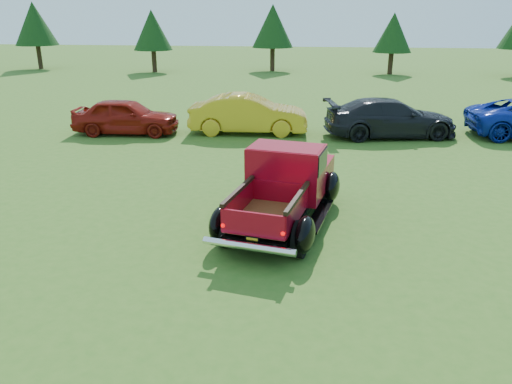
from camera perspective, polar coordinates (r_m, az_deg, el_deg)
name	(u,v)px	position (r m, az deg, el deg)	size (l,w,h in m)	color
ground	(273,239)	(10.44, 1.93, -5.38)	(120.00, 120.00, 0.00)	#335C1A
tree_far_west	(35,24)	(45.55, -23.96, 17.16)	(3.33, 3.33, 5.20)	#332114
tree_west	(152,30)	(40.52, -11.78, 17.65)	(2.94, 2.94, 4.60)	#332114
tree_mid_left	(273,26)	(40.60, 1.93, 18.43)	(3.20, 3.20, 5.00)	#332114
tree_mid_right	(393,33)	(39.76, 15.41, 17.14)	(2.82, 2.82, 4.40)	#332114
pickup_truck	(286,184)	(11.25, 3.44, 0.88)	(2.83, 4.78, 1.68)	black
show_car_red	(126,116)	(19.95, -14.64, 8.38)	(1.60, 3.99, 1.36)	maroon
show_car_yellow	(248,114)	(19.40, -0.87, 8.89)	(1.57, 4.50, 1.48)	gold
show_car_grey	(390,118)	(19.53, 15.09, 8.19)	(1.99, 4.88, 1.42)	black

